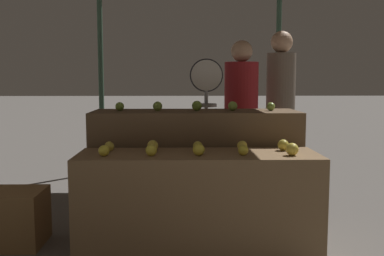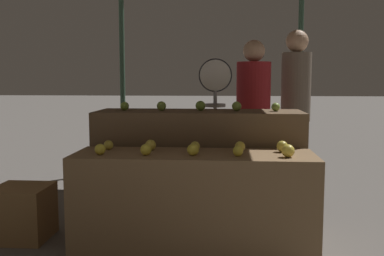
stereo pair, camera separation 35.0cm
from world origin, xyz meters
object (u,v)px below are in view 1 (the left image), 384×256
object	(u,v)px
person_vendor_at_scale	(241,109)
person_customer_left	(280,99)
wooden_crate_side	(16,218)
produce_scale	(206,100)

from	to	relation	value
person_vendor_at_scale	person_customer_left	world-z (taller)	person_customer_left
wooden_crate_side	person_customer_left	bearing A→B (deg)	31.46
person_vendor_at_scale	person_customer_left	xyz separation A→B (m)	(0.47, 0.25, 0.09)
produce_scale	person_customer_left	world-z (taller)	person_customer_left
produce_scale	person_customer_left	distance (m)	1.04
person_vendor_at_scale	person_customer_left	distance (m)	0.54
produce_scale	wooden_crate_side	world-z (taller)	produce_scale
produce_scale	person_vendor_at_scale	bearing A→B (deg)	42.09
produce_scale	person_vendor_at_scale	xyz separation A→B (m)	(0.39, 0.35, -0.12)
person_vendor_at_scale	person_customer_left	bearing A→B (deg)	-167.06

